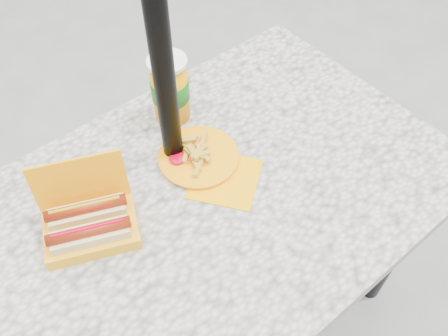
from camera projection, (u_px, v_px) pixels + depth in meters
ground at (216, 311)px, 1.74m from camera, size 60.00×60.00×0.00m
picnic_table at (213, 217)px, 1.23m from camera, size 1.20×0.80×0.75m
umbrella_pole at (160, 42)px, 0.95m from camera, size 0.05×0.05×2.20m
hotdog_box at (90, 224)px, 1.05m from camera, size 0.25×0.22×0.17m
fries_plate at (200, 158)px, 1.20m from camera, size 0.23×0.31×0.04m
soda_cup at (170, 89)px, 1.24m from camera, size 0.10×0.10×0.19m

